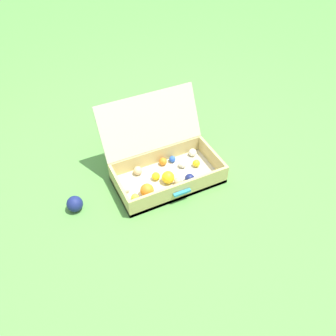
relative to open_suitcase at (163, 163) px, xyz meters
name	(u,v)px	position (x,y,z in m)	size (l,w,h in m)	color
ground_plane	(164,186)	(-0.04, -0.10, -0.11)	(16.00, 16.00, 0.00)	#569342
open_suitcase	(163,163)	(0.00, 0.00, 0.00)	(0.66, 0.55, 0.46)	beige
stray_ball_on_grass	(75,204)	(-0.59, -0.04, -0.06)	(0.10, 0.10, 0.10)	navy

